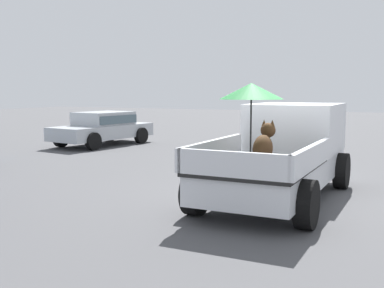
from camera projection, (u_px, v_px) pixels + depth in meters
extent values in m
plane|color=#4C4C4F|center=(277.00, 200.00, 9.58)|extent=(80.00, 80.00, 0.00)
cylinder|color=black|center=(258.00, 165.00, 11.52)|extent=(0.81, 0.29, 0.80)
cylinder|color=black|center=(342.00, 171.00, 10.66)|extent=(0.81, 0.29, 0.80)
cylinder|color=black|center=(196.00, 193.00, 8.40)|extent=(0.81, 0.29, 0.80)
cylinder|color=black|center=(307.00, 204.00, 7.54)|extent=(0.81, 0.29, 0.80)
cube|color=silver|center=(277.00, 172.00, 9.51)|extent=(5.03, 1.89, 0.50)
cube|color=silver|center=(296.00, 128.00, 10.67)|extent=(2.13, 1.90, 1.08)
cube|color=#4C606B|center=(306.00, 117.00, 11.54)|extent=(0.09, 1.72, 0.64)
cube|color=black|center=(260.00, 166.00, 8.46)|extent=(2.83, 1.89, 0.06)
cube|color=silver|center=(213.00, 151.00, 8.83)|extent=(2.80, 0.15, 0.40)
cube|color=silver|center=(312.00, 157.00, 8.03)|extent=(2.80, 0.15, 0.40)
cube|color=silver|center=(232.00, 164.00, 7.23)|extent=(0.13, 1.84, 0.40)
ellipsoid|color=#472D19|center=(263.00, 149.00, 8.61)|extent=(0.69, 0.33, 0.52)
sphere|color=#472D19|center=(268.00, 130.00, 8.84)|extent=(0.29, 0.29, 0.28)
cone|color=#472D19|center=(264.00, 123.00, 8.86)|extent=(0.09, 0.09, 0.12)
cone|color=#472D19|center=(272.00, 123.00, 8.79)|extent=(0.09, 0.09, 0.12)
cylinder|color=black|center=(251.00, 131.00, 8.33)|extent=(0.03, 0.03, 1.21)
cone|color=#19722D|center=(251.00, 91.00, 8.25)|extent=(1.14, 1.14, 0.28)
cylinder|color=black|center=(93.00, 141.00, 17.36)|extent=(0.69, 0.32, 0.66)
cylinder|color=black|center=(61.00, 139.00, 18.34)|extent=(0.69, 0.32, 0.66)
cylinder|color=black|center=(141.00, 135.00, 19.58)|extent=(0.69, 0.32, 0.66)
cylinder|color=black|center=(110.00, 133.00, 20.56)|extent=(0.69, 0.32, 0.66)
cube|color=#ADB2B7|center=(102.00, 131.00, 18.94)|extent=(4.52, 2.42, 0.52)
cube|color=#ADB2B7|center=(104.00, 119.00, 18.96)|extent=(2.33, 1.91, 0.56)
cube|color=#4C606B|center=(104.00, 119.00, 18.96)|extent=(2.28, 1.98, 0.32)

